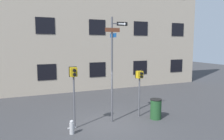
% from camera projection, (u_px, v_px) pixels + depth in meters
% --- Properties ---
extents(ground_plane, '(60.00, 60.00, 0.00)m').
position_uv_depth(ground_plane, '(109.00, 124.00, 10.46)').
color(ground_plane, '#38383A').
extents(building_facade, '(24.00, 0.63, 13.67)m').
position_uv_depth(building_facade, '(71.00, 4.00, 16.73)').
color(building_facade, tan).
rests_on(building_facade, ground_plane).
extents(street_sign_pole, '(1.17, 0.71, 5.08)m').
position_uv_depth(street_sign_pole, '(113.00, 62.00, 10.47)').
color(street_sign_pole, '#4C4C51').
rests_on(street_sign_pole, ground_plane).
extents(pedestrian_signal_left, '(0.35, 0.40, 2.82)m').
position_uv_depth(pedestrian_signal_left, '(74.00, 81.00, 9.66)').
color(pedestrian_signal_left, '#4C4C51').
rests_on(pedestrian_signal_left, ground_plane).
extents(pedestrian_signal_right, '(0.37, 0.40, 2.45)m').
position_uv_depth(pedestrian_signal_right, '(140.00, 81.00, 11.33)').
color(pedestrian_signal_right, '#4C4C51').
rests_on(pedestrian_signal_right, ground_plane).
extents(fire_hydrant, '(0.36, 0.20, 0.62)m').
position_uv_depth(fire_hydrant, '(72.00, 127.00, 9.28)').
color(fire_hydrant, '#A5A5A8').
rests_on(fire_hydrant, ground_plane).
extents(trash_bin, '(0.59, 0.59, 1.03)m').
position_uv_depth(trash_bin, '(156.00, 109.00, 11.13)').
color(trash_bin, '#1E4723').
rests_on(trash_bin, ground_plane).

